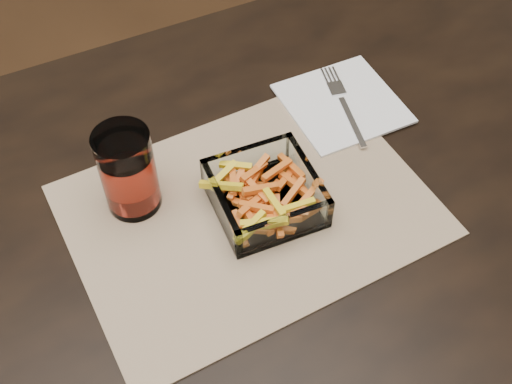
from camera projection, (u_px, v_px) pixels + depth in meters
dining_table at (212, 296)px, 0.85m from camera, size 1.60×0.90×0.75m
placemat at (249, 210)px, 0.83m from camera, size 0.46×0.35×0.00m
glass_bowl at (265, 195)px, 0.81m from camera, size 0.14×0.14×0.05m
tumbler at (129, 173)px, 0.79m from camera, size 0.07×0.07×0.12m
napkin at (342, 103)px, 0.95m from camera, size 0.16×0.16×0.00m
fork at (343, 103)px, 0.94m from camera, size 0.05×0.17×0.00m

